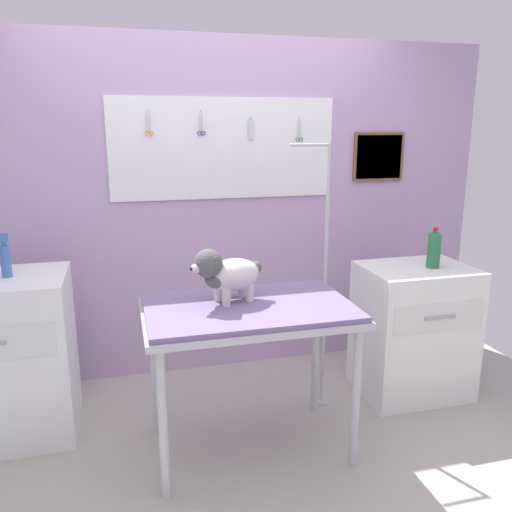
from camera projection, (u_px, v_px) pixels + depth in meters
name	position (u px, v px, depth m)	size (l,w,h in m)	color
ground	(259.00, 473.00, 2.69)	(4.40, 4.00, 0.04)	#A5A497
rear_wall_panel	(213.00, 209.00, 3.60)	(4.00, 0.09, 2.30)	#B595C1
grooming_table	(250.00, 319.00, 2.69)	(1.08, 0.69, 0.83)	#B7B7BC
grooming_arm	(323.00, 289.00, 3.16)	(0.30, 0.11, 1.63)	#B7B7BC
dog	(226.00, 273.00, 2.67)	(0.40, 0.27, 0.30)	silver
cabinet_right	(413.00, 330.00, 3.39)	(0.68, 0.54, 0.86)	white
spray_bottle_short	(5.00, 258.00, 2.79)	(0.05, 0.05, 0.24)	#3D6CB3
soda_bottle	(434.00, 249.00, 3.25)	(0.08, 0.08, 0.26)	#276E43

